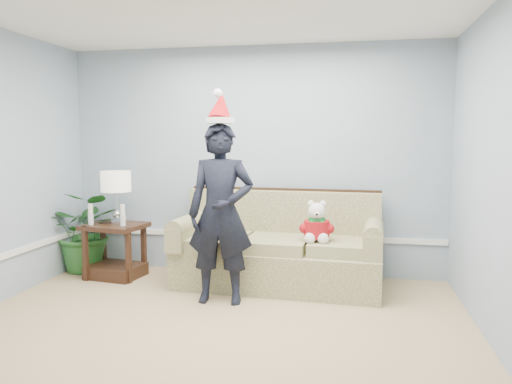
{
  "coord_description": "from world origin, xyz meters",
  "views": [
    {
      "loc": [
        1.16,
        -3.34,
        1.61
      ],
      "look_at": [
        0.22,
        1.55,
        1.08
      ],
      "focal_mm": 35.0,
      "sensor_mm": 36.0,
      "label": 1
    }
  ],
  "objects_px": {
    "table_lamp": "(116,184)",
    "man": "(221,214)",
    "side_table": "(116,256)",
    "teddy_bear": "(317,227)",
    "sofa": "(279,252)",
    "houseplant": "(88,231)"
  },
  "relations": [
    {
      "from": "side_table",
      "to": "teddy_bear",
      "type": "bearing_deg",
      "value": -3.55
    },
    {
      "from": "houseplant",
      "to": "teddy_bear",
      "type": "distance_m",
      "value": 2.83
    },
    {
      "from": "houseplant",
      "to": "man",
      "type": "bearing_deg",
      "value": -23.17
    },
    {
      "from": "side_table",
      "to": "houseplant",
      "type": "bearing_deg",
      "value": 157.51
    },
    {
      "from": "side_table",
      "to": "man",
      "type": "distance_m",
      "value": 1.7
    },
    {
      "from": "sofa",
      "to": "houseplant",
      "type": "height_order",
      "value": "sofa"
    },
    {
      "from": "sofa",
      "to": "table_lamp",
      "type": "relative_size",
      "value": 3.71
    },
    {
      "from": "houseplant",
      "to": "man",
      "type": "distance_m",
      "value": 2.1
    },
    {
      "from": "houseplant",
      "to": "teddy_bear",
      "type": "height_order",
      "value": "houseplant"
    },
    {
      "from": "man",
      "to": "teddy_bear",
      "type": "xyz_separation_m",
      "value": [
        0.9,
        0.48,
        -0.18
      ]
    },
    {
      "from": "side_table",
      "to": "houseplant",
      "type": "relative_size",
      "value": 0.73
    },
    {
      "from": "side_table",
      "to": "table_lamp",
      "type": "xyz_separation_m",
      "value": [
        0.01,
        0.04,
        0.85
      ]
    },
    {
      "from": "table_lamp",
      "to": "houseplant",
      "type": "relative_size",
      "value": 0.62
    },
    {
      "from": "sofa",
      "to": "table_lamp",
      "type": "distance_m",
      "value": 2.04
    },
    {
      "from": "sofa",
      "to": "side_table",
      "type": "distance_m",
      "value": 1.93
    },
    {
      "from": "teddy_bear",
      "to": "sofa",
      "type": "bearing_deg",
      "value": 148.93
    },
    {
      "from": "teddy_bear",
      "to": "man",
      "type": "bearing_deg",
      "value": -155.66
    },
    {
      "from": "teddy_bear",
      "to": "side_table",
      "type": "bearing_deg",
      "value": 172.82
    },
    {
      "from": "sofa",
      "to": "side_table",
      "type": "relative_size",
      "value": 3.14
    },
    {
      "from": "side_table",
      "to": "table_lamp",
      "type": "distance_m",
      "value": 0.85
    },
    {
      "from": "houseplant",
      "to": "teddy_bear",
      "type": "xyz_separation_m",
      "value": [
        2.8,
        -0.33,
        0.21
      ]
    },
    {
      "from": "table_lamp",
      "to": "man",
      "type": "relative_size",
      "value": 0.35
    }
  ]
}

